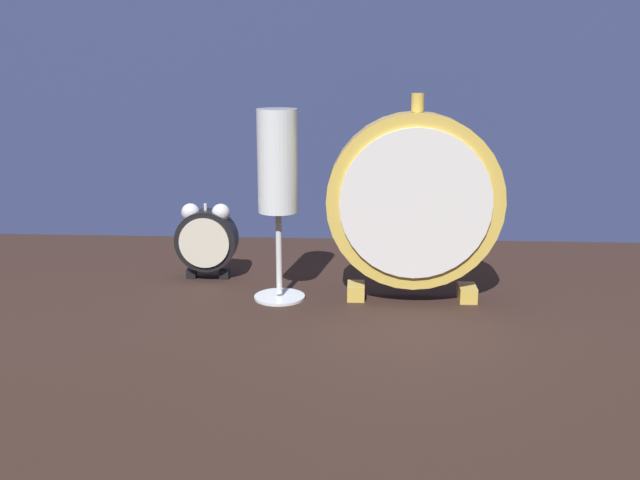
% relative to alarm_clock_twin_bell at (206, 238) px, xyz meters
% --- Properties ---
extents(ground_plane, '(4.00, 4.00, 0.00)m').
position_rel_alarm_clock_twin_bell_xyz_m(ground_plane, '(0.15, -0.10, -0.05)').
color(ground_plane, black).
extents(alarm_clock_twin_bell, '(0.08, 0.03, 0.10)m').
position_rel_alarm_clock_twin_bell_xyz_m(alarm_clock_twin_bell, '(0.00, 0.00, 0.00)').
color(alarm_clock_twin_bell, black).
rests_on(alarm_clock_twin_bell, ground_plane).
extents(mantel_clock_silver, '(0.20, 0.04, 0.24)m').
position_rel_alarm_clock_twin_bell_xyz_m(mantel_clock_silver, '(0.25, -0.07, 0.06)').
color(mantel_clock_silver, gold).
rests_on(mantel_clock_silver, ground_plane).
extents(champagne_flute, '(0.06, 0.06, 0.22)m').
position_rel_alarm_clock_twin_bell_xyz_m(champagne_flute, '(0.10, -0.07, 0.09)').
color(champagne_flute, silver).
rests_on(champagne_flute, ground_plane).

